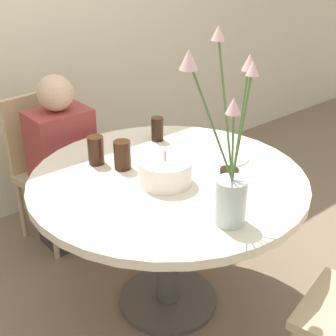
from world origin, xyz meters
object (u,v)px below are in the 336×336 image
at_px(person_guest, 64,169).
at_px(flower_vase, 230,172).
at_px(drink_glass_3, 96,150).
at_px(drink_glass_1, 229,180).
at_px(drink_glass_0, 122,155).
at_px(chair_near_front, 48,160).
at_px(side_plate, 228,158).
at_px(drink_glass_2, 157,129).
at_px(birthday_cake, 165,172).

bearing_deg(person_guest, flower_vase, -88.67).
bearing_deg(drink_glass_3, drink_glass_1, -65.11).
xyz_separation_m(flower_vase, drink_glass_0, (-0.03, 0.63, -0.14)).
xyz_separation_m(drink_glass_1, drink_glass_3, (-0.28, 0.60, 0.02)).
xyz_separation_m(chair_near_front, flower_vase, (0.05, -1.41, 0.45)).
distance_m(flower_vase, side_plate, 0.61).
bearing_deg(person_guest, side_plate, -62.56).
bearing_deg(drink_glass_2, side_plate, -73.81).
distance_m(flower_vase, person_guest, 1.33).
distance_m(drink_glass_1, drink_glass_2, 0.64).
bearing_deg(drink_glass_1, birthday_cake, 123.73).
bearing_deg(drink_glass_3, drink_glass_0, -62.69).
bearing_deg(side_plate, drink_glass_2, 106.19).
height_order(birthday_cake, person_guest, person_guest).
relative_size(side_plate, drink_glass_2, 1.54).
height_order(chair_near_front, person_guest, person_guest).
bearing_deg(person_guest, drink_glass_2, -54.23).
xyz_separation_m(chair_near_front, birthday_cake, (0.07, -1.02, 0.29)).
height_order(birthday_cake, drink_glass_1, birthday_cake).
bearing_deg(drink_glass_0, drink_glass_2, 25.20).
relative_size(drink_glass_3, person_guest, 0.13).
xyz_separation_m(side_plate, person_guest, (-0.45, 0.87, -0.25)).
bearing_deg(drink_glass_0, birthday_cake, -76.52).
height_order(flower_vase, drink_glass_0, flower_vase).
bearing_deg(drink_glass_0, drink_glass_1, -65.77).
relative_size(drink_glass_0, person_guest, 0.13).
xyz_separation_m(chair_near_front, side_plate, (0.47, -1.03, 0.24)).
bearing_deg(chair_near_front, birthday_cake, -93.27).
height_order(birthday_cake, side_plate, birthday_cake).
xyz_separation_m(chair_near_front, drink_glass_2, (0.35, -0.62, 0.30)).
distance_m(birthday_cake, side_plate, 0.40).
bearing_deg(side_plate, drink_glass_1, -137.16).
distance_m(birthday_cake, drink_glass_0, 0.25).
bearing_deg(drink_glass_2, flower_vase, -111.03).
height_order(chair_near_front, side_plate, chair_near_front).
relative_size(chair_near_front, side_plate, 4.58).
distance_m(side_plate, drink_glass_2, 0.43).
distance_m(side_plate, drink_glass_3, 0.64).
distance_m(chair_near_front, drink_glass_3, 0.72).
height_order(chair_near_front, drink_glass_0, chair_near_front).
bearing_deg(drink_glass_2, drink_glass_0, -154.80).
bearing_deg(flower_vase, drink_glass_1, 41.67).
distance_m(drink_glass_1, drink_glass_3, 0.66).
relative_size(birthday_cake, drink_glass_3, 1.70).
height_order(drink_glass_3, person_guest, person_guest).
distance_m(chair_near_front, drink_glass_0, 0.84).
height_order(birthday_cake, drink_glass_3, birthday_cake).
height_order(chair_near_front, drink_glass_2, chair_near_front).
relative_size(flower_vase, person_guest, 0.67).
bearing_deg(person_guest, drink_glass_0, -90.45).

